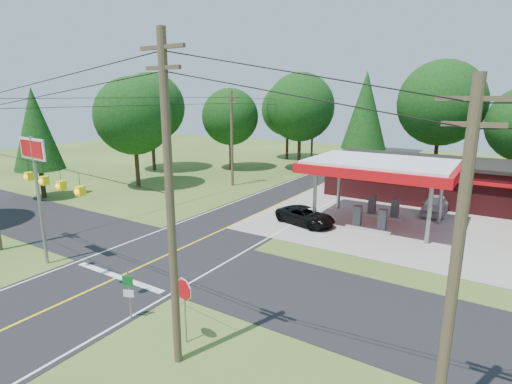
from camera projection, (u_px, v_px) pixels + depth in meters
The scene contains 17 objects.
ground at pixel (167, 255), 24.30m from camera, with size 120.00×120.00×0.00m, color #3B5E21.
main_highway at pixel (167, 255), 24.30m from camera, with size 8.00×120.00×0.02m, color black.
cross_road at pixel (167, 255), 24.30m from camera, with size 70.00×7.00×0.02m, color black.
lane_center_yellow at pixel (167, 255), 24.30m from camera, with size 0.15×110.00×0.00m, color yellow.
gas_canopy at pixel (380, 168), 29.28m from camera, with size 10.60×7.40×4.88m.
convenience_store at pixel (419, 178), 37.51m from camera, with size 16.40×7.55×3.80m.
utility_pole_near_right at pixel (170, 204), 13.25m from camera, with size 1.80×0.30×11.50m.
utility_pole_far_left at pixel (232, 137), 42.02m from camera, with size 1.80×0.30×10.00m.
utility_pole_right_b at pixel (455, 266), 10.23m from camera, with size 1.80×0.30×10.00m.
utility_pole_north at pixel (312, 131), 55.30m from camera, with size 0.30×0.30×9.50m.
overhead_beacons at pixel (51, 168), 18.44m from camera, with size 17.04×2.04×1.03m.
treeline_backdrop at pixel (333, 115), 41.82m from camera, with size 70.27×51.59×13.30m.
suv_car at pixel (305, 216), 30.01m from camera, with size 4.69×4.69×1.30m, color black.
sedan_car at pixel (435, 205), 32.63m from camera, with size 4.41×4.41×1.50m, color silver.
big_stop_sign at pixel (35, 170), 21.84m from camera, with size 2.72×0.36×7.34m.
octagonal_stop_sign at pixel (184, 294), 15.23m from camera, with size 0.92×0.27×2.75m.
route_sign_post at pixel (129, 290), 17.05m from camera, with size 0.45×0.21×2.33m.
Camera 1 is at (16.76, -16.27, 9.46)m, focal length 28.00 mm.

